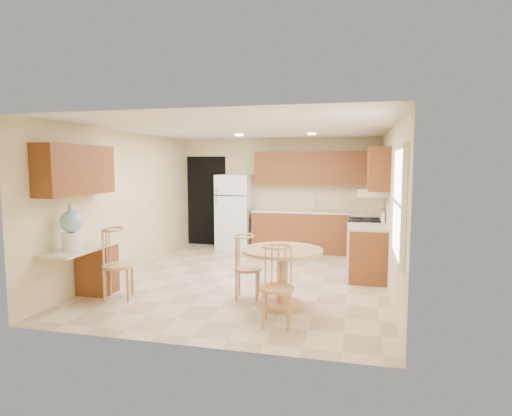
% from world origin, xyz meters
% --- Properties ---
extents(floor, '(5.50, 5.50, 0.00)m').
position_xyz_m(floor, '(0.00, 0.00, 0.00)').
color(floor, '#C6AE90').
rests_on(floor, ground).
extents(ceiling, '(4.50, 5.50, 0.02)m').
position_xyz_m(ceiling, '(0.00, 0.00, 2.50)').
color(ceiling, white).
rests_on(ceiling, wall_back).
extents(wall_back, '(4.50, 0.02, 2.50)m').
position_xyz_m(wall_back, '(0.00, 2.75, 1.25)').
color(wall_back, beige).
rests_on(wall_back, floor).
extents(wall_front, '(4.50, 0.02, 2.50)m').
position_xyz_m(wall_front, '(0.00, -2.75, 1.25)').
color(wall_front, beige).
rests_on(wall_front, floor).
extents(wall_left, '(0.02, 5.50, 2.50)m').
position_xyz_m(wall_left, '(-2.25, 0.00, 1.25)').
color(wall_left, beige).
rests_on(wall_left, floor).
extents(wall_right, '(0.02, 5.50, 2.50)m').
position_xyz_m(wall_right, '(2.25, 0.00, 1.25)').
color(wall_right, beige).
rests_on(wall_right, floor).
extents(doorway, '(0.90, 0.02, 2.10)m').
position_xyz_m(doorway, '(-1.75, 2.73, 1.05)').
color(doorway, black).
rests_on(doorway, floor).
extents(base_cab_back, '(2.75, 0.60, 0.87)m').
position_xyz_m(base_cab_back, '(0.88, 2.45, 0.43)').
color(base_cab_back, brown).
rests_on(base_cab_back, floor).
extents(counter_back, '(2.75, 0.63, 0.04)m').
position_xyz_m(counter_back, '(0.88, 2.45, 0.89)').
color(counter_back, beige).
rests_on(counter_back, base_cab_back).
extents(base_cab_right_a, '(0.60, 0.59, 0.87)m').
position_xyz_m(base_cab_right_a, '(1.95, 1.85, 0.43)').
color(base_cab_right_a, brown).
rests_on(base_cab_right_a, floor).
extents(counter_right_a, '(0.63, 0.59, 0.04)m').
position_xyz_m(counter_right_a, '(1.95, 1.85, 0.89)').
color(counter_right_a, beige).
rests_on(counter_right_a, base_cab_right_a).
extents(base_cab_right_b, '(0.60, 0.80, 0.87)m').
position_xyz_m(base_cab_right_b, '(1.95, 0.40, 0.43)').
color(base_cab_right_b, brown).
rests_on(base_cab_right_b, floor).
extents(counter_right_b, '(0.63, 0.80, 0.04)m').
position_xyz_m(counter_right_b, '(1.95, 0.40, 0.89)').
color(counter_right_b, beige).
rests_on(counter_right_b, base_cab_right_b).
extents(upper_cab_back, '(2.75, 0.33, 0.70)m').
position_xyz_m(upper_cab_back, '(0.88, 2.58, 1.85)').
color(upper_cab_back, brown).
rests_on(upper_cab_back, wall_back).
extents(upper_cab_right, '(0.33, 2.42, 0.70)m').
position_xyz_m(upper_cab_right, '(2.08, 1.21, 1.85)').
color(upper_cab_right, brown).
rests_on(upper_cab_right, wall_right).
extents(upper_cab_left, '(0.33, 1.40, 0.70)m').
position_xyz_m(upper_cab_left, '(-2.08, -1.60, 1.85)').
color(upper_cab_left, brown).
rests_on(upper_cab_left, wall_left).
extents(sink, '(0.78, 0.44, 0.01)m').
position_xyz_m(sink, '(0.85, 2.45, 0.91)').
color(sink, silver).
rests_on(sink, counter_back).
extents(range_hood, '(0.50, 0.76, 0.14)m').
position_xyz_m(range_hood, '(2.00, 1.18, 1.42)').
color(range_hood, silver).
rests_on(range_hood, upper_cab_right).
extents(desk_pedestal, '(0.48, 0.42, 0.72)m').
position_xyz_m(desk_pedestal, '(-2.00, -1.32, 0.36)').
color(desk_pedestal, brown).
rests_on(desk_pedestal, floor).
extents(desk_top, '(0.50, 1.20, 0.04)m').
position_xyz_m(desk_top, '(-2.00, -1.70, 0.75)').
color(desk_top, beige).
rests_on(desk_top, desk_pedestal).
extents(window, '(0.06, 1.12, 1.30)m').
position_xyz_m(window, '(2.23, -1.85, 1.50)').
color(window, white).
rests_on(window, wall_right).
extents(can_light_a, '(0.14, 0.14, 0.02)m').
position_xyz_m(can_light_a, '(-0.50, 1.20, 2.48)').
color(can_light_a, white).
rests_on(can_light_a, ceiling).
extents(can_light_b, '(0.14, 0.14, 0.02)m').
position_xyz_m(can_light_b, '(0.90, 1.20, 2.48)').
color(can_light_b, white).
rests_on(can_light_b, ceiling).
extents(refrigerator, '(0.74, 0.72, 1.69)m').
position_xyz_m(refrigerator, '(-0.95, 2.40, 0.84)').
color(refrigerator, white).
rests_on(refrigerator, floor).
extents(stove, '(0.65, 0.76, 1.09)m').
position_xyz_m(stove, '(1.92, 1.18, 0.47)').
color(stove, white).
rests_on(stove, floor).
extents(dining_table, '(1.08, 1.08, 0.80)m').
position_xyz_m(dining_table, '(0.80, -1.29, 0.52)').
color(dining_table, tan).
rests_on(dining_table, floor).
extents(chair_table_a, '(0.40, 0.52, 0.91)m').
position_xyz_m(chair_table_a, '(0.25, -1.12, 0.56)').
color(chair_table_a, tan).
rests_on(chair_table_a, floor).
extents(chair_table_b, '(0.42, 0.42, 0.94)m').
position_xyz_m(chair_table_b, '(0.85, -2.03, 0.58)').
color(chair_table_b, tan).
rests_on(chair_table_b, floor).
extents(chair_desk, '(0.45, 0.58, 1.01)m').
position_xyz_m(chair_desk, '(-1.55, -1.58, 0.62)').
color(chair_desk, tan).
rests_on(chair_desk, floor).
extents(water_crock, '(0.30, 0.30, 0.62)m').
position_xyz_m(water_crock, '(-2.00, -1.86, 1.05)').
color(water_crock, white).
rests_on(water_crock, desk_top).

